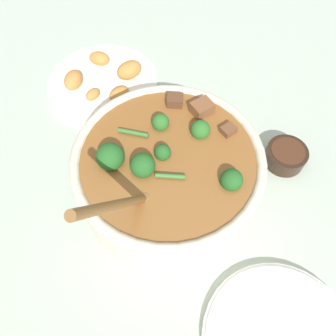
{
  "coord_description": "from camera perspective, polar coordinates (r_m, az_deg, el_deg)",
  "views": [
    {
      "loc": [
        -0.02,
        -0.27,
        0.52
      ],
      "look_at": [
        0.0,
        0.0,
        0.07
      ],
      "focal_mm": 35.0,
      "sensor_mm": 36.0,
      "label": 1
    }
  ],
  "objects": [
    {
      "name": "stew_bowl",
      "position": [
        0.53,
        -0.03,
        -0.46
      ],
      "size": [
        0.3,
        0.31,
        0.26
      ],
      "color": "beige",
      "rests_on": "ground_plane"
    },
    {
      "name": "ground_plane",
      "position": [
        0.58,
        -0.0,
        -3.59
      ],
      "size": [
        4.0,
        4.0,
        0.0
      ],
      "primitive_type": "plane",
      "color": "#ADBCAD"
    },
    {
      "name": "condiment_bowl",
      "position": [
        0.63,
        19.83,
        2.11
      ],
      "size": [
        0.07,
        0.07,
        0.03
      ],
      "color": "black",
      "rests_on": "ground_plane"
    },
    {
      "name": "food_plate",
      "position": [
        0.74,
        -11.09,
        14.64
      ],
      "size": [
        0.24,
        0.24,
        0.05
      ],
      "color": "white",
      "rests_on": "ground_plane"
    }
  ]
}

